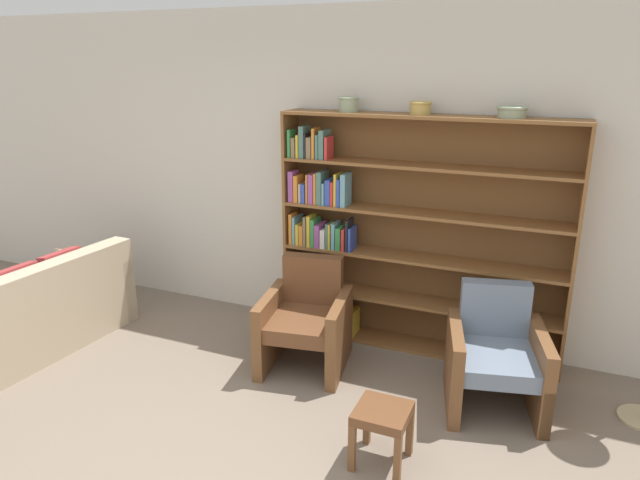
{
  "coord_description": "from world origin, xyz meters",
  "views": [
    {
      "loc": [
        1.4,
        -2.05,
        2.32
      ],
      "look_at": [
        -0.31,
        1.93,
        0.95
      ],
      "focal_mm": 32.0,
      "sensor_mm": 36.0,
      "label": 1
    }
  ],
  "objects": [
    {
      "name": "bowl_brass",
      "position": [
        0.37,
        2.26,
        1.99
      ],
      "size": [
        0.17,
        0.17,
        0.1
      ],
      "color": "tan",
      "rests_on": "bookshelf"
    },
    {
      "name": "footstool",
      "position": [
        0.6,
        0.74,
        0.29
      ],
      "size": [
        0.31,
        0.31,
        0.37
      ],
      "color": "brown",
      "rests_on": "ground"
    },
    {
      "name": "bowl_sage",
      "position": [
        1.03,
        2.26,
        1.98
      ],
      "size": [
        0.22,
        0.22,
        0.08
      ],
      "color": "gray",
      "rests_on": "bookshelf"
    },
    {
      "name": "bookshelf",
      "position": [
        0.19,
        2.28,
        0.93
      ],
      "size": [
        2.31,
        0.3,
        1.93
      ],
      "color": "brown",
      "rests_on": "ground"
    },
    {
      "name": "bowl_terracotta",
      "position": [
        -0.2,
        2.26,
        2.0
      ],
      "size": [
        0.17,
        0.17,
        0.12
      ],
      "color": "gray",
      "rests_on": "bookshelf"
    },
    {
      "name": "wall_back",
      "position": [
        0.0,
        2.45,
        1.38
      ],
      "size": [
        12.0,
        0.06,
        2.75
      ],
      "color": "silver",
      "rests_on": "ground"
    },
    {
      "name": "armchair_cushioned",
      "position": [
        1.13,
        1.65,
        0.37
      ],
      "size": [
        0.78,
        0.81,
        0.83
      ],
      "rotation": [
        0.0,
        0.0,
        3.38
      ],
      "color": "brown",
      "rests_on": "ground"
    },
    {
      "name": "couch",
      "position": [
        -2.54,
        1.03,
        0.29
      ],
      "size": [
        0.99,
        1.6,
        0.8
      ],
      "rotation": [
        0.0,
        0.0,
        1.5
      ],
      "color": "tan",
      "rests_on": "ground"
    },
    {
      "name": "armchair_leather",
      "position": [
        -0.3,
        1.65,
        0.37
      ],
      "size": [
        0.74,
        0.78,
        0.83
      ],
      "rotation": [
        0.0,
        0.0,
        3.31
      ],
      "color": "brown",
      "rests_on": "ground"
    }
  ]
}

